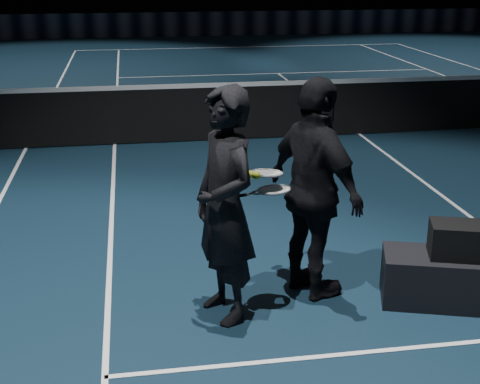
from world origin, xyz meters
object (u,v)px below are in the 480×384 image
Objects in this scene: player_b at (315,190)px; racket_upper at (267,173)px; tennis_balls at (253,173)px; player_bench at (470,280)px; racket_bag at (475,241)px; player_a at (225,206)px; racket_lower at (274,190)px.

racket_upper is at bearing 78.58° from player_b.
player_b is 0.64m from tennis_balls.
player_bench is 0.76× the size of player_b.
racket_bag is 0.38× the size of player_b.
player_a is 2.85× the size of racket_lower.
racket_bag is 6.14× the size of tennis_balls.
tennis_balls is (-1.86, 0.25, 0.62)m from racket_bag.
player_a is at bearing 180.00° from racket_lower.
racket_lower is (-1.67, 0.30, 0.82)m from player_bench.
player_a reaches higher than racket_lower.
racket_upper is (-1.73, 0.32, 0.59)m from racket_bag.
tennis_balls is at bearing -170.43° from racket_upper.
player_bench is at bearing -131.88° from player_b.
player_bench is 2.17× the size of racket_upper.
player_a reaches higher than player_bench.
racket_bag reaches higher than player_bench.
player_b reaches higher than racket_lower.
player_a reaches higher than racket_upper.
racket_bag is at bearing -27.67° from racket_lower.
tennis_balls is (0.24, 0.08, 0.24)m from player_a.
racket_bag is 2.14m from player_a.
racket_lower reaches higher than racket_bag.
player_bench is at bearing 0.00° from racket_bag.
racket_lower is at bearing -42.66° from racket_upper.
player_b is at bearing -9.08° from racket_upper.
racket_bag is at bearing 64.58° from player_a.
player_b reaches higher than tennis_balls.
racket_upper is at bearing 141.34° from racket_lower.
player_b is (-1.29, 0.42, 0.38)m from racket_bag.
player_a is at bearing 83.66° from player_b.
racket_bag is 1.41m from player_b.
racket_bag is at bearing -131.88° from player_b.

